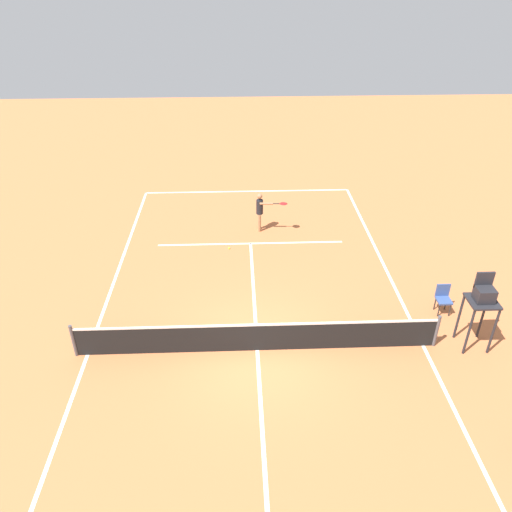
# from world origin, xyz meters

# --- Properties ---
(ground_plane) EXTENTS (60.00, 60.00, 0.00)m
(ground_plane) POSITION_xyz_m (0.00, 0.00, 0.00)
(ground_plane) COLOR #C66B3D
(court_lines) EXTENTS (9.83, 22.69, 0.01)m
(court_lines) POSITION_xyz_m (0.00, 0.00, 0.00)
(court_lines) COLOR white
(court_lines) RESTS_ON ground
(tennis_net) EXTENTS (10.43, 0.10, 1.07)m
(tennis_net) POSITION_xyz_m (0.00, 0.00, 0.50)
(tennis_net) COLOR #4C4C51
(tennis_net) RESTS_ON ground
(player_serving) EXTENTS (1.25, 0.61, 1.64)m
(player_serving) POSITION_xyz_m (-0.46, -7.32, 0.97)
(player_serving) COLOR #9E704C
(player_serving) RESTS_ON ground
(tennis_ball) EXTENTS (0.07, 0.07, 0.07)m
(tennis_ball) POSITION_xyz_m (0.85, -5.82, 0.03)
(tennis_ball) COLOR #CCE033
(tennis_ball) RESTS_ON ground
(umpire_chair) EXTENTS (0.80, 0.80, 2.41)m
(umpire_chair) POSITION_xyz_m (-6.25, 0.00, 1.61)
(umpire_chair) COLOR #232328
(umpire_chair) RESTS_ON ground
(courtside_chair_mid) EXTENTS (0.44, 0.46, 0.95)m
(courtside_chair_mid) POSITION_xyz_m (-5.95, -1.60, 0.53)
(courtside_chair_mid) COLOR #262626
(courtside_chair_mid) RESTS_ON ground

